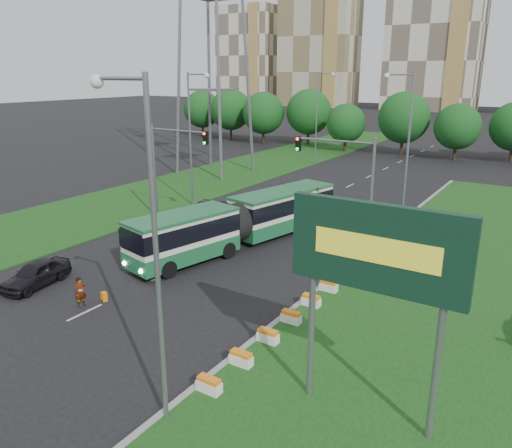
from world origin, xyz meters
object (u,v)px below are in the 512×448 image
Objects in this scene: traffic_mast_left at (168,158)px; billboard at (376,258)px; articulated_bus at (240,221)px; car_left_near at (36,274)px; traffic_mast_median at (349,176)px; shopping_trolley at (104,297)px; pedestrian at (81,292)px; car_left_far at (207,211)px.

billboard is at bearing -33.55° from traffic_mast_left.
articulated_bus reaches higher than car_left_near.
car_left_near is (-12.90, -15.21, -4.61)m from traffic_mast_median.
shopping_trolley is at bearing 174.49° from billboard.
articulated_bus reaches higher than pedestrian.
shopping_trolley is (0.50, 1.08, -0.57)m from pedestrian.
shopping_trolley is at bearing -79.06° from car_left_far.
traffic_mast_median and traffic_mast_left have the same top height.
car_left_near is at bearing -157.35° from shopping_trolley.
traffic_mast_left reaches higher than articulated_bus.
shopping_trolley is (4.92, 0.70, -0.48)m from car_left_near.
billboard is 4.85× the size of pedestrian.
traffic_mast_left is 4.85× the size of pedestrian.
traffic_mast_left is 15.11m from car_left_near.
traffic_mast_median is 15.19m from traffic_mast_left.
articulated_bus is (8.19, -1.84, -3.56)m from traffic_mast_left.
pedestrian is at bearing 178.52° from billboard.
traffic_mast_median is at bearing 3.77° from traffic_mast_left.
shopping_trolley is at bearing -62.04° from traffic_mast_left.
traffic_mast_median is 13.60m from car_left_far.
car_left_near is (-20.38, 0.79, -5.42)m from billboard.
articulated_bus is (-6.96, -2.84, -3.56)m from traffic_mast_median.
traffic_mast_median is at bearing 34.99° from articulated_bus.
traffic_mast_median is at bearing 40.35° from car_left_near.
traffic_mast_median is (-7.47, 16.00, -0.81)m from billboard.
articulated_bus is at bearing -38.59° from car_left_far.
traffic_mast_median reaches higher than car_left_near.
traffic_mast_median is at bearing -10.11° from car_left_far.
traffic_mast_median reaches higher than shopping_trolley.
pedestrian reaches higher than shopping_trolley.
traffic_mast_left is 16.67m from pedestrian.
car_left_near reaches higher than shopping_trolley.
traffic_mast_median is 0.45× the size of articulated_bus.
traffic_mast_median is at bearing 75.72° from shopping_trolley.
traffic_mast_left is (-22.63, 15.00, -0.81)m from billboard.
car_left_near is at bearing 177.78° from billboard.
traffic_mast_median reaches higher than articulated_bus.
traffic_mast_left is at bearing 89.66° from car_left_near.
articulated_bus reaches higher than car_left_far.
billboard reaches higher than articulated_bus.
billboard is at bearing -80.31° from pedestrian.
billboard is 1.84× the size of car_left_near.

